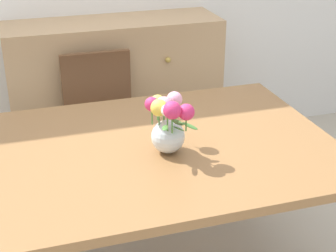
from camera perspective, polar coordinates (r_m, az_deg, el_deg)
The scene contains 4 objects.
dining_table at distance 2.27m, azimuth -1.47°, elevation -4.06°, with size 1.57×1.13×0.77m.
chair_far at distance 3.13m, azimuth -7.39°, elevation 0.90°, with size 0.42×0.42×0.90m.
dresser at distance 3.54m, azimuth -5.78°, elevation 3.68°, with size 1.40×0.47×1.00m.
flower_vase at distance 2.12m, azimuth -0.01°, elevation 0.29°, with size 0.20×0.24×0.26m.
Camera 1 is at (-0.53, -1.91, 1.80)m, focal length 54.89 mm.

